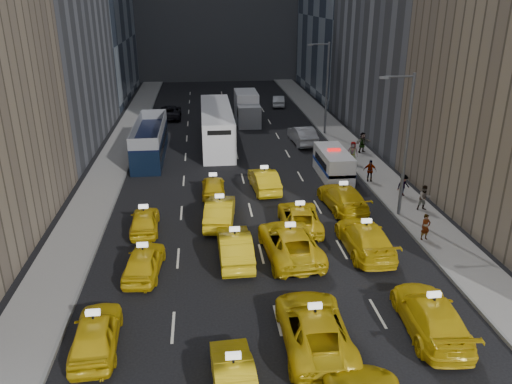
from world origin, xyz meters
TOP-DOWN VIEW (x-y plane):
  - ground at (0.00, 0.00)m, footprint 160.00×160.00m
  - sidewalk_west at (-10.50, 25.00)m, footprint 3.00×90.00m
  - sidewalk_east at (10.50, 25.00)m, footprint 3.00×90.00m
  - curb_west at (-9.05, 25.00)m, footprint 0.15×90.00m
  - curb_east at (9.05, 25.00)m, footprint 0.15×90.00m
  - streetlight_near at (9.18, 12.00)m, footprint 2.15×0.22m
  - streetlight_far at (9.18, 32.00)m, footprint 2.15×0.22m
  - taxi_4 at (-7.43, 0.95)m, footprint 1.96×4.45m
  - taxi_5 at (-2.17, -1.96)m, footprint 1.65×4.18m
  - taxi_6 at (1.21, 0.32)m, footprint 2.68×5.70m
  - taxi_7 at (6.22, 0.58)m, footprint 2.62×5.57m
  - taxi_8 at (-6.11, 6.56)m, footprint 2.07×4.34m
  - taxi_9 at (-1.46, 7.50)m, footprint 1.78×4.87m
  - taxi_10 at (1.50, 7.64)m, footprint 3.13×6.08m
  - taxi_11 at (5.68, 7.70)m, footprint 2.27×5.58m
  - taxi_12 at (-6.55, 11.54)m, footprint 1.76×4.10m
  - taxi_13 at (-2.06, 12.21)m, footprint 2.20×4.96m
  - taxi_14 at (2.68, 11.00)m, footprint 2.64×5.19m
  - taxi_15 at (6.06, 13.61)m, footprint 2.64×5.54m
  - taxi_16 at (-2.33, 16.80)m, footprint 1.65×3.97m
  - taxi_17 at (1.33, 17.38)m, footprint 2.00×4.83m
  - nypd_van at (6.97, 19.65)m, footprint 2.09×5.29m
  - double_decker at (-7.46, 26.40)m, footprint 2.90×10.46m
  - city_bus at (-1.60, 29.84)m, footprint 3.21×13.31m
  - box_truck at (2.02, 38.17)m, footprint 2.58×7.04m
  - misc_car_0 at (6.42, 28.95)m, footprint 2.09×5.19m
  - misc_car_1 at (-6.52, 40.87)m, footprint 2.51×5.30m
  - misc_car_2 at (2.52, 44.64)m, footprint 2.56×5.41m
  - misc_car_3 at (-1.98, 44.75)m, footprint 2.06×4.16m
  - misc_car_4 at (6.71, 45.99)m, footprint 1.94×4.24m
  - pedestrian_0 at (9.43, 8.42)m, footprint 0.62×0.46m
  - pedestrian_1 at (11.11, 12.44)m, footprint 0.82×0.45m
  - pedestrian_2 at (10.72, 14.95)m, footprint 1.07×0.69m
  - pedestrian_3 at (9.36, 18.07)m, footprint 1.04×0.67m
  - pedestrian_4 at (9.30, 22.35)m, footprint 1.01×0.81m
  - pedestrian_5 at (11.03, 25.21)m, footprint 1.72×1.12m

SIDE VIEW (x-z plane):
  - ground at x=0.00m, z-range 0.00..0.00m
  - sidewalk_west at x=-10.50m, z-range 0.00..0.15m
  - sidewalk_east at x=10.50m, z-range 0.00..0.15m
  - curb_west at x=-9.05m, z-range 0.00..0.18m
  - curb_east at x=9.05m, z-range 0.00..0.18m
  - taxi_16 at x=-2.33m, z-range 0.00..1.35m
  - misc_car_4 at x=6.71m, z-range 0.00..1.35m
  - taxi_5 at x=-2.17m, z-range 0.00..1.35m
  - misc_car_3 at x=-1.98m, z-range 0.00..1.36m
  - taxi_12 at x=-6.55m, z-range 0.00..1.38m
  - taxi_14 at x=2.68m, z-range 0.00..1.41m
  - taxi_8 at x=-6.11m, z-range 0.00..1.43m
  - misc_car_1 at x=-6.52m, z-range 0.00..1.46m
  - taxi_4 at x=-7.43m, z-range 0.00..1.49m
  - misc_car_2 at x=2.52m, z-range 0.00..1.52m
  - taxi_17 at x=1.33m, z-range 0.00..1.55m
  - taxi_15 at x=6.06m, z-range 0.00..1.56m
  - taxi_7 at x=6.22m, z-range 0.00..1.57m
  - taxi_6 at x=1.21m, z-range 0.00..1.57m
  - taxi_13 at x=-2.06m, z-range 0.00..1.58m
  - taxi_9 at x=-1.46m, z-range 0.00..1.59m
  - taxi_11 at x=5.68m, z-range 0.00..1.62m
  - taxi_10 at x=1.50m, z-range 0.00..1.64m
  - misc_car_0 at x=6.42m, z-range 0.00..1.68m
  - pedestrian_2 at x=10.72m, z-range 0.15..1.68m
  - pedestrian_0 at x=9.43m, z-range 0.15..1.70m
  - pedestrian_3 at x=9.36m, z-range 0.15..1.78m
  - pedestrian_1 at x=11.11m, z-range 0.15..1.82m
  - nypd_van at x=6.97m, z-range -0.11..2.15m
  - pedestrian_5 at x=11.03m, z-range 0.15..1.95m
  - pedestrian_4 at x=9.30m, z-range 0.15..1.98m
  - double_decker at x=-7.46m, z-range -0.02..2.99m
  - box_truck at x=2.02m, z-range -0.03..3.17m
  - city_bus at x=-1.60m, z-range -0.01..3.40m
  - streetlight_near at x=9.18m, z-range 0.42..9.42m
  - streetlight_far at x=9.18m, z-range 0.42..9.42m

